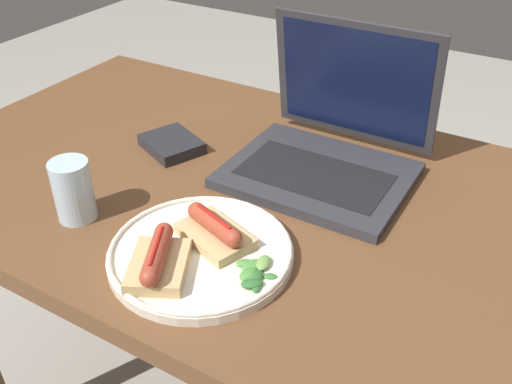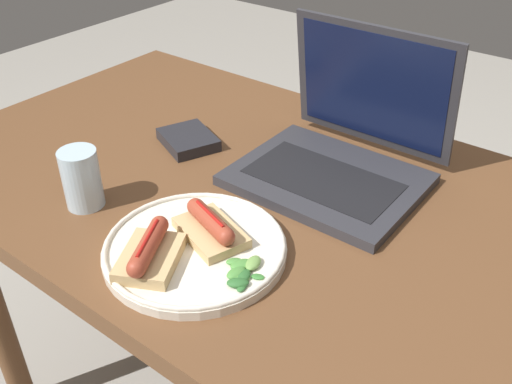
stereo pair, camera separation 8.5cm
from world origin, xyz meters
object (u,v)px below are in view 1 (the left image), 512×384
Objects in this scene: laptop at (328,148)px; plate at (201,252)px; external_drive at (172,144)px; drinking_glass at (73,190)px.

plate is (-0.05, -0.32, -0.03)m from laptop.
external_drive is (-0.23, 0.23, 0.00)m from plate.
external_drive is (-0.00, 0.25, -0.04)m from drinking_glass.
plate is at bearing -21.87° from external_drive.
drinking_glass is (-0.23, -0.02, 0.04)m from plate.
drinking_glass is at bearing -65.51° from external_drive.
laptop reaches higher than drinking_glass.
laptop is 2.26× the size of external_drive.
external_drive is at bearing 91.10° from drinking_glass.
laptop is 0.43m from drinking_glass.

